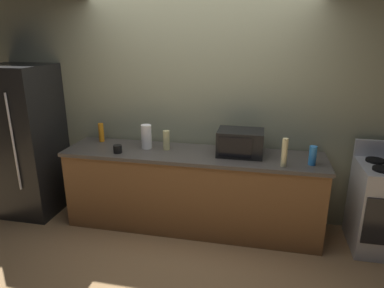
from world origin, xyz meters
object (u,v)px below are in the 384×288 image
Objects in this scene: microwave at (240,143)px; bottle_spray_cleaner at (313,156)px; bottle_vinegar at (166,140)px; bottle_hand_soap at (284,152)px; paper_towel_roll at (146,137)px; mug_black at (118,149)px; bottle_dish_soap at (101,132)px; refrigerator at (26,141)px.

microwave is 0.74m from bottle_spray_cleaner.
bottle_hand_soap is at bearing -11.29° from bottle_vinegar.
paper_towel_roll is 2.92× the size of mug_black.
mug_black is (0.36, -0.35, -0.07)m from bottle_dish_soap.
paper_towel_roll is 0.63m from bottle_dish_soap.
bottle_vinegar is at bearing -9.19° from bottle_dish_soap.
mug_black is (-0.49, -0.21, -0.07)m from bottle_vinegar.
bottle_hand_soap reaches higher than mug_black.
bottle_dish_soap is 0.78× the size of bottle_hand_soap.
mug_black is at bearing -156.40° from bottle_vinegar.
mug_black is (-0.26, -0.22, -0.09)m from paper_towel_roll.
microwave is at bearing 9.29° from mug_black.
refrigerator reaches higher than bottle_hand_soap.
mug_black is at bearing -170.71° from microwave.
microwave reaches higher than bottle_dish_soap.
refrigerator is 3.01m from bottle_hand_soap.
microwave is 2.22× the size of bottle_vinegar.
paper_towel_roll is at bearing 179.61° from bottle_vinegar.
bottle_vinegar reaches higher than mug_black.
paper_towel_roll is 0.95× the size of bottle_hand_soap.
bottle_hand_soap is at bearing -9.62° from paper_towel_roll.
bottle_vinegar is 1.28m from bottle_hand_soap.
bottle_hand_soap is at bearing -29.48° from microwave.
bottle_spray_cleaner is 2.02m from mug_black.
bottle_spray_cleaner is at bearing -11.87° from microwave.
paper_towel_roll is (1.52, 0.05, 0.13)m from refrigerator.
bottle_vinegar is 0.54m from mug_black.
bottle_hand_soap is 1.75m from mug_black.
microwave is (2.56, 0.05, 0.13)m from refrigerator.
bottle_spray_cleaner is (3.28, -0.10, 0.10)m from refrigerator.
refrigerator is at bearing -178.93° from microwave.
bottle_hand_soap is (1.26, -0.25, 0.03)m from bottle_vinegar.
bottle_dish_soap reaches higher than mug_black.
microwave is 0.81m from bottle_vinegar.
bottle_hand_soap is (2.10, -0.39, 0.03)m from bottle_dish_soap.
refrigerator is 8.31× the size of bottle_vinegar.
microwave is at bearing -4.74° from bottle_dish_soap.
paper_towel_roll reaches higher than bottle_vinegar.
refrigerator is 2.57m from microwave.
bottle_hand_soap is at bearing -3.84° from refrigerator.
microwave is at bearing 1.07° from refrigerator.
bottle_hand_soap reaches higher than bottle_spray_cleaner.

